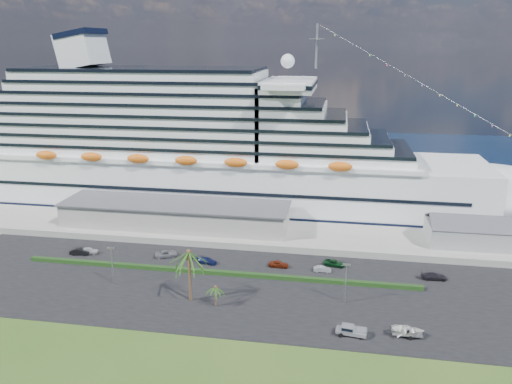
% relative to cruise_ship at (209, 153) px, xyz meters
% --- Properties ---
extents(ground, '(420.00, 420.00, 0.00)m').
position_rel_cruise_ship_xyz_m(ground, '(21.53, -64.00, -16.69)').
color(ground, '#31521B').
rests_on(ground, ground).
extents(asphalt_lot, '(140.00, 38.00, 0.12)m').
position_rel_cruise_ship_xyz_m(asphalt_lot, '(21.53, -53.00, -16.63)').
color(asphalt_lot, black).
rests_on(asphalt_lot, ground).
extents(wharf, '(240.00, 20.00, 1.80)m').
position_rel_cruise_ship_xyz_m(wharf, '(21.53, -24.00, -15.79)').
color(wharf, gray).
rests_on(wharf, ground).
extents(water, '(420.00, 160.00, 0.02)m').
position_rel_cruise_ship_xyz_m(water, '(21.53, 66.00, -16.68)').
color(water, black).
rests_on(water, ground).
extents(cruise_ship, '(191.00, 38.00, 54.00)m').
position_rel_cruise_ship_xyz_m(cruise_ship, '(0.00, 0.00, 0.00)').
color(cruise_ship, silver).
rests_on(cruise_ship, ground).
extents(terminal_building, '(61.00, 15.00, 6.30)m').
position_rel_cruise_ship_xyz_m(terminal_building, '(-3.47, -24.00, -11.68)').
color(terminal_building, gray).
rests_on(terminal_building, wharf).
extents(port_shed, '(24.00, 12.31, 7.37)m').
position_rel_cruise_ship_xyz_m(port_shed, '(73.53, -24.00, -12.30)').
color(port_shed, gray).
rests_on(port_shed, wharf).
extents(hedge, '(88.00, 1.10, 0.90)m').
position_rel_cruise_ship_xyz_m(hedge, '(13.53, -48.00, -16.12)').
color(hedge, black).
rests_on(hedge, asphalt_lot).
extents(lamp_post_left, '(1.60, 0.35, 8.27)m').
position_rel_cruise_ship_xyz_m(lamp_post_left, '(-6.47, -56.00, -11.35)').
color(lamp_post_left, gray).
rests_on(lamp_post_left, asphalt_lot).
extents(lamp_post_right, '(1.60, 0.35, 8.27)m').
position_rel_cruise_ship_xyz_m(lamp_post_right, '(41.53, -56.00, -11.35)').
color(lamp_post_right, gray).
rests_on(lamp_post_right, asphalt_lot).
extents(palm_tall, '(8.82, 8.82, 11.13)m').
position_rel_cruise_ship_xyz_m(palm_tall, '(11.53, -60.00, -7.49)').
color(palm_tall, '#47301E').
rests_on(palm_tall, ground).
extents(palm_short, '(3.53, 3.53, 4.56)m').
position_rel_cruise_ship_xyz_m(palm_short, '(17.03, -61.50, -13.03)').
color(palm_short, '#47301E').
rests_on(palm_short, ground).
extents(parked_car_0, '(4.64, 2.54, 1.49)m').
position_rel_cruise_ship_xyz_m(parked_car_0, '(-19.30, -42.14, -15.83)').
color(parked_car_0, silver).
rests_on(parked_car_0, asphalt_lot).
extents(parked_car_1, '(4.86, 2.18, 1.55)m').
position_rel_cruise_ship_xyz_m(parked_car_1, '(-21.10, -43.05, -15.80)').
color(parked_car_1, black).
rests_on(parked_car_1, asphalt_lot).
extents(parked_car_2, '(5.73, 4.25, 1.45)m').
position_rel_cruise_ship_xyz_m(parked_car_2, '(-0.25, -40.78, -15.85)').
color(parked_car_2, gray).
rests_on(parked_car_2, asphalt_lot).
extents(parked_car_3, '(5.15, 2.92, 1.41)m').
position_rel_cruise_ship_xyz_m(parked_car_3, '(10.22, -42.80, -15.87)').
color(parked_car_3, '#161D4E').
rests_on(parked_car_3, asphalt_lot).
extents(parked_car_4, '(4.51, 1.84, 1.53)m').
position_rel_cruise_ship_xyz_m(parked_car_4, '(26.78, -42.01, -15.81)').
color(parked_car_4, maroon).
rests_on(parked_car_4, asphalt_lot).
extents(parked_car_5, '(3.93, 1.45, 1.29)m').
position_rel_cruise_ship_xyz_m(parked_car_5, '(36.68, -42.81, -15.93)').
color(parked_car_5, '#9FA3A6').
rests_on(parked_car_5, asphalt_lot).
extents(parked_car_6, '(5.20, 3.06, 1.36)m').
position_rel_cruise_ship_xyz_m(parked_car_6, '(39.24, -39.23, -15.90)').
color(parked_car_6, '#0E3919').
rests_on(parked_car_6, asphalt_lot).
extents(parked_car_7, '(5.43, 2.48, 1.54)m').
position_rel_cruise_ship_xyz_m(parked_car_7, '(60.43, -42.55, -15.80)').
color(parked_car_7, black).
rests_on(parked_car_7, asphalt_lot).
extents(pickup_truck, '(5.43, 2.54, 1.85)m').
position_rel_cruise_ship_xyz_m(pickup_truck, '(42.56, -67.34, -15.56)').
color(pickup_truck, black).
rests_on(pickup_truck, asphalt_lot).
extents(boat_trailer, '(6.41, 4.10, 1.85)m').
position_rel_cruise_ship_xyz_m(boat_trailer, '(52.17, -66.11, -15.35)').
color(boat_trailer, gray).
rests_on(boat_trailer, asphalt_lot).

